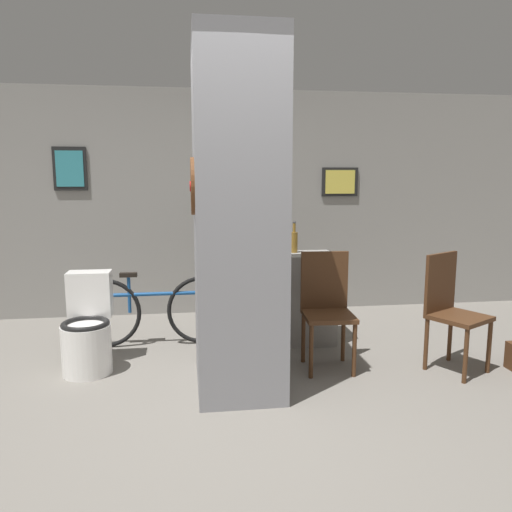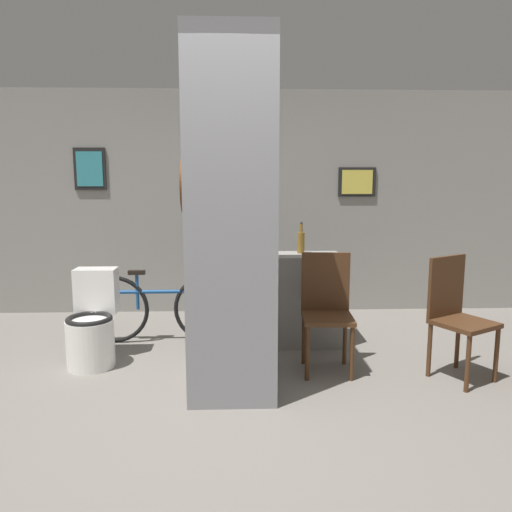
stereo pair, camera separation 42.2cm
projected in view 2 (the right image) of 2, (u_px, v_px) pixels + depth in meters
ground_plane at (226, 409)px, 3.50m from camera, size 14.00×14.00×0.00m
wall_back at (230, 203)px, 5.89m from camera, size 8.00×0.09×2.60m
pillar_center at (231, 219)px, 3.77m from camera, size 0.67×0.96×2.60m
counter_shelf at (274, 299)px, 4.83m from camera, size 1.27×0.44×0.88m
toilet at (92, 326)px, 4.31m from camera, size 0.40×0.56×0.81m
chair_near_pillar at (327, 307)px, 4.17m from camera, size 0.43×0.43×0.98m
chair_by_doorway at (456, 312)px, 4.01m from camera, size 0.56×0.56×0.98m
bicycle at (162, 308)px, 4.87m from camera, size 1.58×0.42×0.72m
bottle_tall at (301, 242)px, 4.83m from camera, size 0.07×0.07×0.31m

